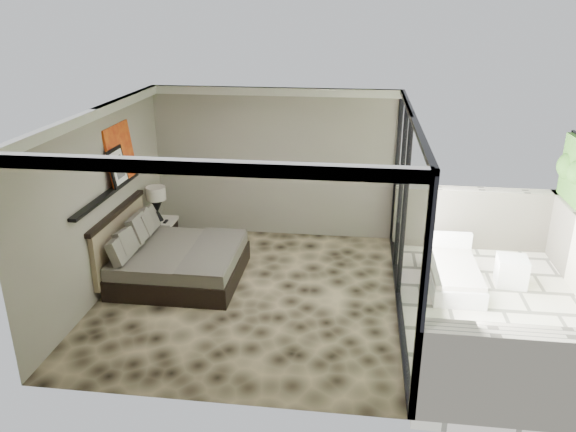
# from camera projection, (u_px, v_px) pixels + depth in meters

# --- Properties ---
(floor) EXTENTS (5.00, 5.00, 0.00)m
(floor) POSITION_uv_depth(u_px,v_px,m) (250.00, 295.00, 8.63)
(floor) COLOR black
(floor) RESTS_ON ground
(ceiling) EXTENTS (4.50, 5.00, 0.02)m
(ceiling) POSITION_uv_depth(u_px,v_px,m) (246.00, 114.00, 7.63)
(ceiling) COLOR silver
(ceiling) RESTS_ON back_wall
(back_wall) EXTENTS (4.50, 0.02, 2.80)m
(back_wall) POSITION_uv_depth(u_px,v_px,m) (274.00, 163.00, 10.43)
(back_wall) COLOR gray
(back_wall) RESTS_ON floor
(left_wall) EXTENTS (0.02, 5.00, 2.80)m
(left_wall) POSITION_uv_depth(u_px,v_px,m) (101.00, 203.00, 8.40)
(left_wall) COLOR gray
(left_wall) RESTS_ON floor
(glass_wall) EXTENTS (0.08, 5.00, 2.80)m
(glass_wall) POSITION_uv_depth(u_px,v_px,m) (406.00, 217.00, 7.85)
(glass_wall) COLOR white
(glass_wall) RESTS_ON floor
(terrace_slab) EXTENTS (3.00, 5.00, 0.12)m
(terrace_slab) POSITION_uv_depth(u_px,v_px,m) (503.00, 314.00, 8.20)
(terrace_slab) COLOR beige
(terrace_slab) RESTS_ON ground
(picture_ledge) EXTENTS (0.12, 2.20, 0.05)m
(picture_ledge) POSITION_uv_depth(u_px,v_px,m) (107.00, 194.00, 8.45)
(picture_ledge) COLOR black
(picture_ledge) RESTS_ON left_wall
(bed) EXTENTS (1.98, 1.92, 1.09)m
(bed) POSITION_uv_depth(u_px,v_px,m) (174.00, 260.00, 9.03)
(bed) COLOR black
(bed) RESTS_ON floor
(nightstand) EXTENTS (0.54, 0.54, 0.49)m
(nightstand) POSITION_uv_depth(u_px,v_px,m) (163.00, 234.00, 10.26)
(nightstand) COLOR black
(nightstand) RESTS_ON floor
(table_lamp) EXTENTS (0.35, 0.35, 0.63)m
(table_lamp) POSITION_uv_depth(u_px,v_px,m) (156.00, 199.00, 10.00)
(table_lamp) COLOR black
(table_lamp) RESTS_ON nightstand
(abstract_canvas) EXTENTS (0.13, 0.90, 0.90)m
(abstract_canvas) POSITION_uv_depth(u_px,v_px,m) (120.00, 153.00, 8.87)
(abstract_canvas) COLOR #B1320F
(abstract_canvas) RESTS_ON picture_ledge
(framed_print) EXTENTS (0.11, 0.50, 0.60)m
(framed_print) POSITION_uv_depth(u_px,v_px,m) (118.00, 167.00, 8.68)
(framed_print) COLOR black
(framed_print) RESTS_ON picture_ledge
(ottoman) EXTENTS (0.49, 0.49, 0.46)m
(ottoman) POSITION_uv_depth(u_px,v_px,m) (511.00, 271.00, 8.87)
(ottoman) COLOR white
(ottoman) RESTS_ON terrace_slab
(lounger) EXTENTS (0.79, 1.56, 0.61)m
(lounger) POSITION_uv_depth(u_px,v_px,m) (453.00, 273.00, 8.90)
(lounger) COLOR white
(lounger) RESTS_ON terrace_slab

